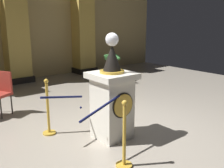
{
  "coord_description": "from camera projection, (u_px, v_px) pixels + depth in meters",
  "views": [
    {
      "loc": [
        -2.99,
        -3.64,
        2.04
      ],
      "look_at": [
        -0.27,
        -0.26,
        0.98
      ],
      "focal_mm": 41.77,
      "sensor_mm": 36.0,
      "label": 1
    }
  ],
  "objects": [
    {
      "name": "ground_plane",
      "position": [
        114.0,
        129.0,
        5.06
      ],
      "size": [
        12.96,
        12.96,
        0.0
      ],
      "primitive_type": "plane",
      "color": "#9E9384"
    },
    {
      "name": "velvet_rope",
      "position": [
        81.0,
        102.0,
        4.11
      ],
      "size": [
        1.04,
        1.06,
        0.22
      ],
      "color": "#141947"
    },
    {
      "name": "cafe_chair_red",
      "position": [
        2.0,
        89.0,
        5.7
      ],
      "size": [
        0.55,
        0.55,
        0.96
      ],
      "color": "black",
      "rests_on": "ground_plane"
    },
    {
      "name": "column_right",
      "position": [
        82.0,
        25.0,
        10.12
      ],
      "size": [
        0.85,
        0.85,
        3.8
      ],
      "color": "black",
      "rests_on": "ground_plane"
    },
    {
      "name": "stanchion_near",
      "position": [
        48.0,
        115.0,
        4.75
      ],
      "size": [
        0.24,
        0.24,
        1.04
      ],
      "color": "gold",
      "rests_on": "ground_plane"
    },
    {
      "name": "pedestal_clock",
      "position": [
        112.0,
        98.0,
        4.52
      ],
      "size": [
        0.7,
        0.7,
        1.85
      ],
      "color": "silver",
      "rests_on": "ground_plane"
    },
    {
      "name": "back_wall",
      "position": [
        10.0,
        22.0,
        8.75
      ],
      "size": [
        12.96,
        0.16,
        3.96
      ],
      "primitive_type": "cube",
      "color": "tan",
      "rests_on": "ground_plane"
    },
    {
      "name": "stanchion_far",
      "position": [
        124.0,
        144.0,
        3.67
      ],
      "size": [
        0.24,
        0.24,
        1.0
      ],
      "color": "gold",
      "rests_on": "ground_plane"
    },
    {
      "name": "potted_palm_right",
      "position": [
        112.0,
        74.0,
        8.76
      ],
      "size": [
        0.69,
        0.69,
        1.06
      ],
      "color": "black",
      "rests_on": "ground_plane"
    },
    {
      "name": "column_centre_rear",
      "position": [
        14.0,
        25.0,
        8.52
      ],
      "size": [
        0.87,
        0.87,
        3.8
      ],
      "color": "black",
      "rests_on": "ground_plane"
    }
  ]
}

